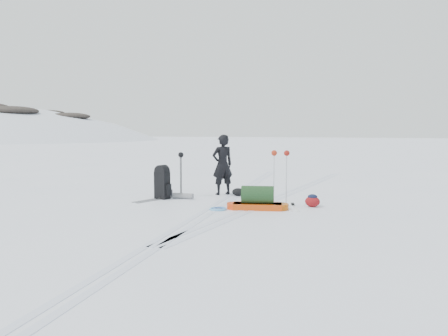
{
  "coord_description": "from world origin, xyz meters",
  "views": [
    {
      "loc": [
        3.9,
        -11.49,
        2.03
      ],
      "look_at": [
        -0.02,
        0.07,
        0.95
      ],
      "focal_mm": 35.0,
      "sensor_mm": 36.0,
      "label": 1
    }
  ],
  "objects": [
    {
      "name": "pulk_sled",
      "position": [
        1.18,
        -0.81,
        0.23
      ],
      "size": [
        1.63,
        0.78,
        0.6
      ],
      "rotation": [
        0.0,
        0.0,
        0.22
      ],
      "color": "#D1440C",
      "rests_on": "ground"
    },
    {
      "name": "rope_coil",
      "position": [
        0.26,
        -1.18,
        0.03
      ],
      "size": [
        0.57,
        0.57,
        0.05
      ],
      "rotation": [
        0.0,
        0.0,
        -0.37
      ],
      "color": "#61B8ED",
      "rests_on": "ground"
    },
    {
      "name": "ground",
      "position": [
        0.0,
        0.0,
        0.0
      ],
      "size": [
        200.0,
        200.0,
        0.0
      ],
      "primitive_type": "plane",
      "color": "white",
      "rests_on": "ground"
    },
    {
      "name": "ski_poles_silver",
      "position": [
        1.65,
        -0.28,
        1.25
      ],
      "size": [
        0.48,
        0.18,
        1.49
      ],
      "rotation": [
        0.0,
        0.0,
        0.25
      ],
      "color": "silver",
      "rests_on": "ground"
    },
    {
      "name": "ski_tracks",
      "position": [
        0.61,
        0.88,
        0.0
      ],
      "size": [
        3.38,
        17.97,
        0.01
      ],
      "color": "silver",
      "rests_on": "ground"
    },
    {
      "name": "small_daypack",
      "position": [
        2.46,
        0.0,
        0.16
      ],
      "size": [
        0.47,
        0.41,
        0.34
      ],
      "rotation": [
        0.0,
        0.0,
        -0.36
      ],
      "color": "maroon",
      "rests_on": "ground"
    },
    {
      "name": "touring_skis_white",
      "position": [
        1.86,
        -0.0,
        0.01
      ],
      "size": [
        0.83,
        1.77,
        0.07
      ],
      "rotation": [
        0.0,
        0.0,
        -1.24
      ],
      "color": "white",
      "rests_on": "ground"
    },
    {
      "name": "touring_skis_grey",
      "position": [
        -1.95,
        -0.11,
        0.02
      ],
      "size": [
        0.91,
        1.83,
        0.07
      ],
      "rotation": [
        0.0,
        0.0,
        1.21
      ],
      "color": "gray",
      "rests_on": "ground"
    },
    {
      "name": "skier",
      "position": [
        -0.49,
        1.3,
        0.94
      ],
      "size": [
        0.8,
        0.8,
        1.87
      ],
      "primitive_type": "imported",
      "rotation": [
        0.0,
        0.0,
        3.92
      ],
      "color": "black",
      "rests_on": "ground"
    },
    {
      "name": "thermos_pair",
      "position": [
        -1.82,
        0.23,
        0.12
      ],
      "size": [
        0.17,
        0.23,
        0.25
      ],
      "rotation": [
        0.0,
        0.0,
        0.25
      ],
      "color": "#525559",
      "rests_on": "ground"
    },
    {
      "name": "stuff_sack",
      "position": [
        0.06,
        1.18,
        0.12
      ],
      "size": [
        0.46,
        0.4,
        0.24
      ],
      "rotation": [
        0.0,
        0.0,
        0.34
      ],
      "color": "black",
      "rests_on": "ground"
    },
    {
      "name": "ski_poles_black",
      "position": [
        -1.55,
        0.52,
        1.11
      ],
      "size": [
        0.17,
        0.17,
        1.35
      ],
      "rotation": [
        0.0,
        0.0,
        0.19
      ],
      "color": "black",
      "rests_on": "ground"
    },
    {
      "name": "expedition_rucksack",
      "position": [
        -1.81,
        -0.05,
        0.46
      ],
      "size": [
        1.11,
        0.49,
        1.0
      ],
      "rotation": [
        0.0,
        0.0,
        -0.24
      ],
      "color": "black",
      "rests_on": "ground"
    }
  ]
}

